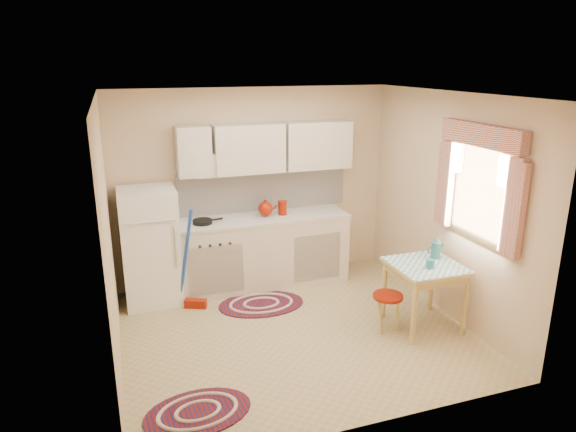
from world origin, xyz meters
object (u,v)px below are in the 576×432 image
at_px(table, 423,296).
at_px(stool, 387,313).
at_px(base_cabinets, 260,252).
at_px(fridge, 150,247).

xyz_separation_m(table, stool, (-0.42, 0.03, -0.15)).
height_order(base_cabinets, stool, base_cabinets).
xyz_separation_m(base_cabinets, stool, (0.97, -1.60, -0.23)).
distance_m(base_cabinets, table, 2.14).
bearing_deg(table, base_cabinets, 130.35).
height_order(fridge, base_cabinets, fridge).
relative_size(fridge, stool, 3.33).
bearing_deg(fridge, base_cabinets, 2.11).
bearing_deg(stool, base_cabinets, 121.15).
bearing_deg(stool, fridge, 146.27).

